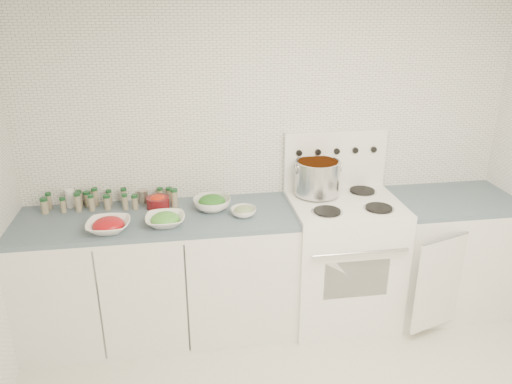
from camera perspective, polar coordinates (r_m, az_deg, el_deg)
name	(u,v)px	position (r m, az deg, el deg)	size (l,w,h in m)	color
room_walls	(334,178)	(2.13, 8.93, 1.58)	(3.54, 3.04, 2.52)	white
counter_left	(161,275)	(3.59, -10.84, -9.32)	(1.85, 0.62, 0.90)	white
stove	(341,256)	(3.73, 9.69, -7.19)	(0.76, 0.70, 1.36)	white
counter_right	(445,253)	(4.07, 20.79, -6.54)	(0.89, 0.75, 0.90)	white
stock_pot	(317,176)	(3.56, 7.02, 1.82)	(0.34, 0.31, 0.24)	silver
bowl_tomato	(108,225)	(3.25, -16.51, -3.66)	(0.29, 0.29, 0.09)	white
bowl_snowpea	(165,220)	(3.25, -10.34, -3.12)	(0.26, 0.26, 0.08)	white
bowl_broccoli	(212,203)	(3.43, -5.04, -1.23)	(0.30, 0.30, 0.10)	white
bowl_zucchini	(244,211)	(3.32, -1.43, -2.22)	(0.19, 0.19, 0.07)	white
bowl_pepper	(158,202)	(3.50, -11.14, -1.08)	(0.16, 0.16, 0.10)	#5E1014
salt_canister	(70,198)	(3.68, -20.45, -0.66)	(0.06, 0.06, 0.13)	white
tin_can	(143,196)	(3.62, -12.75, -0.50)	(0.07, 0.07, 0.09)	#A3998A
spice_cluster	(107,200)	(3.59, -16.62, -0.85)	(0.92, 0.16, 0.13)	gray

